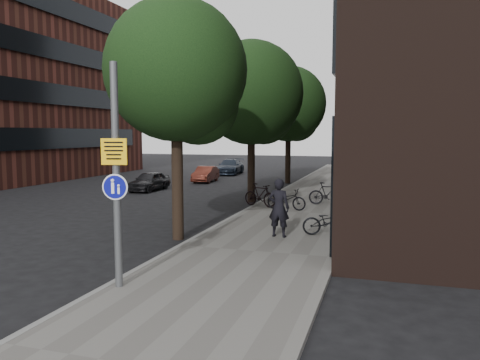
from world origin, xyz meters
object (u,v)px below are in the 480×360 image
at_px(parked_car_near, 149,181).
at_px(pedestrian, 279,208).
at_px(parked_bike_facade_near, 330,221).
at_px(signpost, 116,175).

bearing_deg(parked_car_near, pedestrian, -44.08).
xyz_separation_m(parked_bike_facade_near, parked_car_near, (-11.55, 9.60, -0.00)).
relative_size(signpost, parked_bike_facade_near, 2.76).
distance_m(signpost, pedestrian, 6.28).
relative_size(pedestrian, parked_car_near, 0.56).
bearing_deg(parked_bike_facade_near, pedestrian, 101.94).
bearing_deg(signpost, parked_car_near, 104.50).
bearing_deg(signpost, pedestrian, 57.23).
distance_m(pedestrian, parked_car_near, 14.39).
xyz_separation_m(pedestrian, parked_bike_facade_near, (1.50, 0.68, -0.48)).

